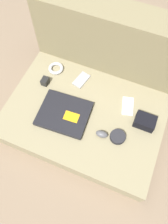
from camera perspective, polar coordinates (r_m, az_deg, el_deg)
name	(u,v)px	position (r m, az deg, el deg)	size (l,w,h in m)	color
ground_plane	(84,122)	(1.48, 0.00, -2.65)	(8.00, 8.00, 0.00)	#7A6651
couch_seat	(84,118)	(1.42, 0.00, -1.56)	(0.98, 0.68, 0.13)	#847A5B
couch_backrest	(110,47)	(1.48, 6.87, 16.59)	(0.98, 0.20, 0.56)	#756B4C
laptop	(64,114)	(1.35, -5.20, -0.40)	(0.32, 0.27, 0.03)	black
computer_mouse	(102,134)	(1.29, 4.66, -5.77)	(0.07, 0.05, 0.04)	#4C4C51
speaker_puck	(118,137)	(1.30, 8.80, -6.37)	(0.09, 0.09, 0.03)	black
phone_silver	(128,106)	(1.41, 11.35, 1.53)	(0.10, 0.14, 0.01)	silver
phone_black	(81,80)	(1.48, -0.69, 8.40)	(0.09, 0.13, 0.01)	#99999E
camera_pouch	(145,122)	(1.35, 15.61, -2.41)	(0.12, 0.09, 0.06)	black
charger_brick	(45,81)	(1.48, -10.15, 7.93)	(0.04, 0.05, 0.04)	black
cable_coil	(56,68)	(1.54, -7.34, 11.26)	(0.10, 0.10, 0.02)	#B2B2B7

